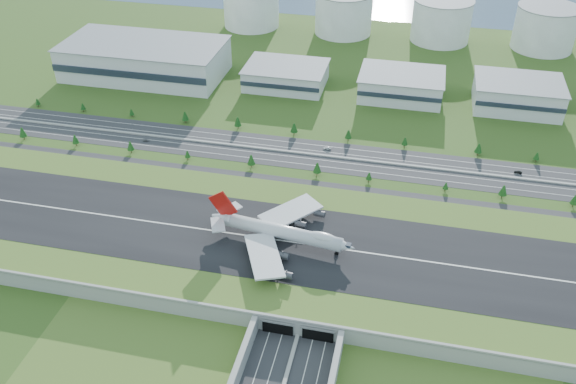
% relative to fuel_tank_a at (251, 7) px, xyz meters
% --- Properties ---
extents(ground, '(1200.00, 1200.00, 0.00)m').
position_rel_fuel_tank_a_xyz_m(ground, '(120.00, -310.00, -17.50)').
color(ground, '#2F4916').
rests_on(ground, ground).
extents(airfield_deck, '(520.00, 100.00, 9.20)m').
position_rel_fuel_tank_a_xyz_m(airfield_deck, '(120.00, -310.09, -13.38)').
color(airfield_deck, gray).
rests_on(airfield_deck, ground).
extents(north_expressway, '(560.00, 36.00, 0.12)m').
position_rel_fuel_tank_a_xyz_m(north_expressway, '(120.00, -215.00, -17.44)').
color(north_expressway, '#28282B').
rests_on(north_expressway, ground).
extents(tree_row, '(505.76, 48.74, 8.49)m').
position_rel_fuel_tank_a_xyz_m(tree_row, '(119.21, -216.36, -12.68)').
color(tree_row, '#3D2819').
rests_on(tree_row, ground).
extents(hangar_west, '(120.00, 60.00, 25.00)m').
position_rel_fuel_tank_a_xyz_m(hangar_west, '(-50.00, -125.00, -5.00)').
color(hangar_west, silver).
rests_on(hangar_west, ground).
extents(hangar_mid_a, '(58.00, 42.00, 15.00)m').
position_rel_fuel_tank_a_xyz_m(hangar_mid_a, '(60.00, -120.00, -10.00)').
color(hangar_mid_a, silver).
rests_on(hangar_mid_a, ground).
extents(hangar_mid_b, '(58.00, 42.00, 17.00)m').
position_rel_fuel_tank_a_xyz_m(hangar_mid_b, '(145.00, -120.00, -9.00)').
color(hangar_mid_b, silver).
rests_on(hangar_mid_b, ground).
extents(hangar_mid_c, '(58.00, 42.00, 19.00)m').
position_rel_fuel_tank_a_xyz_m(hangar_mid_c, '(225.00, -120.00, -8.00)').
color(hangar_mid_c, silver).
rests_on(hangar_mid_c, ground).
extents(fuel_tank_a, '(50.00, 50.00, 35.00)m').
position_rel_fuel_tank_a_xyz_m(fuel_tank_a, '(0.00, 0.00, 0.00)').
color(fuel_tank_a, silver).
rests_on(fuel_tank_a, ground).
extents(fuel_tank_b, '(50.00, 50.00, 35.00)m').
position_rel_fuel_tank_a_xyz_m(fuel_tank_b, '(85.00, 0.00, 0.00)').
color(fuel_tank_b, silver).
rests_on(fuel_tank_b, ground).
extents(fuel_tank_c, '(50.00, 50.00, 35.00)m').
position_rel_fuel_tank_a_xyz_m(fuel_tank_c, '(170.00, 0.00, 0.00)').
color(fuel_tank_c, silver).
rests_on(fuel_tank_c, ground).
extents(fuel_tank_d, '(50.00, 50.00, 35.00)m').
position_rel_fuel_tank_a_xyz_m(fuel_tank_d, '(255.00, 0.00, 0.00)').
color(fuel_tank_d, silver).
rests_on(fuel_tank_d, ground).
extents(boeing_747, '(73.44, 69.02, 22.75)m').
position_rel_fuel_tank_a_xyz_m(boeing_747, '(101.33, -310.82, -3.07)').
color(boeing_747, silver).
rests_on(boeing_747, airfield_deck).
extents(car_4, '(4.27, 1.92, 1.43)m').
position_rel_fuel_tank_a_xyz_m(car_4, '(-8.23, -222.03, -16.67)').
color(car_4, '#55555A').
rests_on(car_4, ground).
extents(car_5, '(4.60, 2.14, 1.46)m').
position_rel_fuel_tank_a_xyz_m(car_5, '(220.17, -209.24, -16.65)').
color(car_5, black).
rests_on(car_5, ground).
extents(car_7, '(5.30, 2.67, 1.48)m').
position_rel_fuel_tank_a_xyz_m(car_7, '(106.26, -206.61, -16.64)').
color(car_7, silver).
rests_on(car_7, ground).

